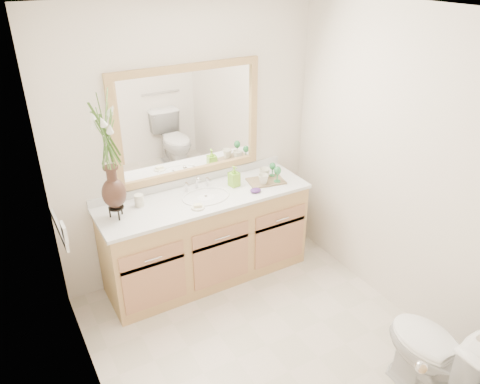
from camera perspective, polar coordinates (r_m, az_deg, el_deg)
floor at (r=3.77m, az=3.30°, el=-18.16°), size 2.60×2.60×0.00m
ceiling at (r=2.66m, az=4.77°, el=21.03°), size 2.40×2.60×0.02m
wall_back at (r=4.07m, az=-6.25°, el=5.77°), size 2.40×0.02×2.40m
wall_front at (r=2.29m, az=22.86°, el=-16.04°), size 2.40×0.02×2.40m
wall_left at (r=2.66m, az=-18.50°, el=-8.37°), size 0.02×2.60×2.40m
wall_right at (r=3.77m, az=19.33°, el=2.50°), size 0.02×2.60×2.40m
vanity at (r=4.21m, az=-4.10°, el=-5.66°), size 1.80×0.55×0.80m
counter at (r=3.99m, az=-4.30°, el=-0.67°), size 1.84×0.57×0.03m
sink at (r=4.00m, az=-4.16°, el=-1.27°), size 0.38×0.34×0.23m
mirror at (r=3.98m, az=-6.27°, el=8.41°), size 1.32×0.04×0.97m
switch_plate at (r=3.42m, az=-20.66°, el=-4.57°), size 0.02×0.12×0.12m
toilet at (r=3.43m, az=22.90°, el=-17.92°), size 0.42×0.75×0.74m
flower_vase at (r=3.53m, az=-15.87°, el=5.56°), size 0.22×0.22×0.90m
tumbler at (r=3.89m, az=-12.19°, el=-1.00°), size 0.08×0.08×0.10m
soap_dish at (r=3.80m, az=-5.16°, el=-1.82°), size 0.11×0.11×0.04m
soap_bottle at (r=4.11m, az=-0.73°, el=1.84°), size 0.09×0.09×0.17m
purple_dish at (r=4.03m, az=1.91°, el=0.21°), size 0.10×0.08×0.03m
tray at (r=4.22m, az=3.18°, el=1.34°), size 0.35×0.27×0.02m
mug_left at (r=4.14m, az=2.86°, el=1.62°), size 0.09×0.09×0.09m
mug_right at (r=4.24m, az=2.99°, el=2.34°), size 0.11×0.10×0.10m
goblet_front at (r=4.16m, az=4.59°, el=2.51°), size 0.06×0.06×0.14m
goblet_back at (r=4.27m, az=3.99°, el=3.06°), size 0.06×0.06×0.13m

